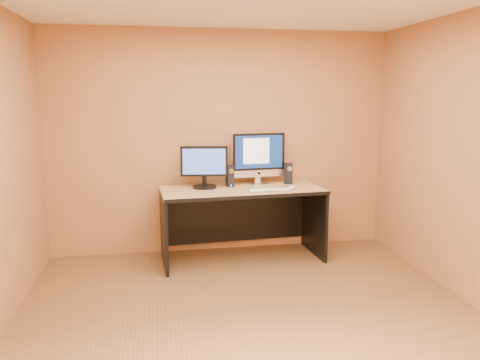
{
  "coord_description": "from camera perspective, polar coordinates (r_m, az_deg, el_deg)",
  "views": [
    {
      "loc": [
        -0.73,
        -3.46,
        1.86
      ],
      "look_at": [
        0.14,
        1.47,
        0.94
      ],
      "focal_mm": 35.0,
      "sensor_mm": 36.0,
      "label": 1
    }
  ],
  "objects": [
    {
      "name": "keyboard",
      "position": [
        5.08,
        3.68,
        -1.24
      ],
      "size": [
        0.48,
        0.15,
        0.02
      ],
      "primitive_type": "cube",
      "rotation": [
        0.0,
        0.0,
        0.03
      ],
      "color": "#B6B5BA",
      "rests_on": "desk"
    },
    {
      "name": "cable_b",
      "position": [
        5.57,
        1.98,
        -0.26
      ],
      "size": [
        0.05,
        0.2,
        0.01
      ],
      "primitive_type": "cylinder",
      "rotation": [
        1.57,
        0.0,
        -0.23
      ],
      "color": "black",
      "rests_on": "desk"
    },
    {
      "name": "cable_a",
      "position": [
        5.51,
        2.62,
        -0.37
      ],
      "size": [
        0.13,
        0.22,
        0.01
      ],
      "primitive_type": "cylinder",
      "rotation": [
        1.57,
        0.0,
        0.52
      ],
      "color": "black",
      "rests_on": "desk"
    },
    {
      "name": "walls",
      "position": [
        3.58,
        1.94,
        1.39
      ],
      "size": [
        4.0,
        4.0,
        2.6
      ],
      "primitive_type": null,
      "color": "#A26E41",
      "rests_on": "ground"
    },
    {
      "name": "desk",
      "position": [
        5.31,
        0.25,
        -5.4
      ],
      "size": [
        1.83,
        0.89,
        0.83
      ],
      "primitive_type": null,
      "rotation": [
        0.0,
        0.0,
        0.06
      ],
      "color": "tan",
      "rests_on": "ground"
    },
    {
      "name": "second_monitor",
      "position": [
        5.23,
        -4.38,
        1.57
      ],
      "size": [
        0.57,
        0.34,
        0.47
      ],
      "primitive_type": null,
      "rotation": [
        0.0,
        0.0,
        -0.14
      ],
      "color": "black",
      "rests_on": "desk"
    },
    {
      "name": "imac",
      "position": [
        5.42,
        2.36,
        2.68
      ],
      "size": [
        0.66,
        0.29,
        0.61
      ],
      "primitive_type": null,
      "rotation": [
        0.0,
        0.0,
        0.1
      ],
      "color": "silver",
      "rests_on": "desk"
    },
    {
      "name": "speaker_left",
      "position": [
        5.3,
        -1.25,
        0.5
      ],
      "size": [
        0.09,
        0.1,
        0.25
      ],
      "primitive_type": null,
      "rotation": [
        0.0,
        0.0,
        0.22
      ],
      "color": "black",
      "rests_on": "desk"
    },
    {
      "name": "mouse",
      "position": [
        5.21,
        6.36,
        -0.88
      ],
      "size": [
        0.07,
        0.12,
        0.04
      ],
      "primitive_type": "ellipsoid",
      "rotation": [
        0.0,
        0.0,
        -0.08
      ],
      "color": "silver",
      "rests_on": "desk"
    },
    {
      "name": "speaker_right",
      "position": [
        5.49,
        5.92,
        0.8
      ],
      "size": [
        0.08,
        0.09,
        0.25
      ],
      "primitive_type": null,
      "rotation": [
        0.0,
        0.0,
        0.07
      ],
      "color": "black",
      "rests_on": "desk"
    },
    {
      "name": "floor",
      "position": [
        4.0,
        1.82,
        -17.35
      ],
      "size": [
        4.0,
        4.0,
        0.0
      ],
      "primitive_type": "plane",
      "color": "brown",
      "rests_on": "ground"
    }
  ]
}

